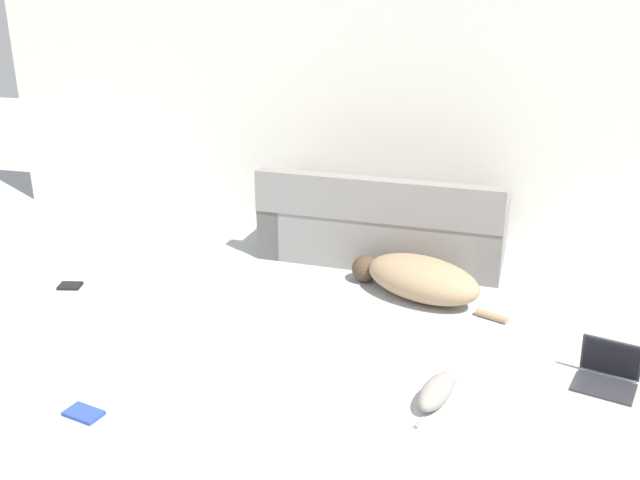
# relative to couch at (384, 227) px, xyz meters

# --- Properties ---
(wall_back) EXTENTS (7.47, 0.06, 2.79)m
(wall_back) POSITION_rel_couch_xyz_m (-0.33, 0.70, 1.12)
(wall_back) COLOR silver
(wall_back) RESTS_ON ground_plane
(couch) EXTENTS (2.13, 0.98, 0.81)m
(couch) POSITION_rel_couch_xyz_m (0.00, 0.00, 0.00)
(couch) COLOR gray
(couch) RESTS_ON ground_plane
(dog) EXTENTS (1.30, 0.82, 0.33)m
(dog) POSITION_rel_couch_xyz_m (0.42, -0.78, -0.12)
(dog) COLOR #A38460
(dog) RESTS_ON ground_plane
(cat) EXTENTS (0.26, 0.57, 0.15)m
(cat) POSITION_rel_couch_xyz_m (0.71, -2.19, -0.20)
(cat) COLOR gray
(cat) RESTS_ON ground_plane
(laptop_open) EXTENTS (0.43, 0.39, 0.27)m
(laptop_open) POSITION_rel_couch_xyz_m (1.71, -1.72, -0.19)
(laptop_open) COLOR #2D2D33
(laptop_open) RESTS_ON ground_plane
(book_black) EXTENTS (0.20, 0.17, 0.02)m
(book_black) POSITION_rel_couch_xyz_m (-2.34, -1.30, -0.26)
(book_black) COLOR black
(book_black) RESTS_ON ground_plane
(book_blue) EXTENTS (0.24, 0.18, 0.02)m
(book_blue) POSITION_rel_couch_xyz_m (-1.25, -2.85, -0.26)
(book_blue) COLOR #28428E
(book_blue) RESTS_ON ground_plane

